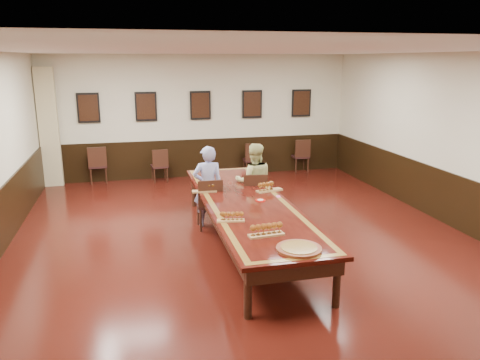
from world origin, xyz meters
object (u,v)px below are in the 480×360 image
object	(u,v)px
spare_chair_b	(159,165)
conference_table	(247,210)
spare_chair_d	(300,155)
chair_woman	(254,196)
person_man	(208,187)
spare_chair_c	(252,159)
carved_platter	(299,249)
person_woman	(254,182)
spare_chair_a	(97,164)
chair_man	(209,203)

from	to	relation	value
spare_chair_b	conference_table	distance (m)	4.78
spare_chair_d	conference_table	size ratio (longest dim) A/B	0.19
chair_woman	spare_chair_b	xyz separation A→B (m)	(-1.59, 3.50, -0.05)
spare_chair_d	person_man	distance (m)	4.99
spare_chair_c	spare_chair_b	bearing A→B (deg)	5.26
spare_chair_d	conference_table	xyz separation A→B (m)	(-2.76, -4.80, 0.15)
carved_platter	person_woman	bearing A→B (deg)	84.36
spare_chair_a	person_man	distance (m)	4.41
chair_man	spare_chair_a	xyz separation A→B (m)	(-2.19, 3.91, -0.00)
spare_chair_b	spare_chair_a	bearing A→B (deg)	-13.88
conference_table	carved_platter	world-z (taller)	carved_platter
spare_chair_c	person_man	distance (m)	4.15
chair_man	spare_chair_c	world-z (taller)	chair_man
carved_platter	spare_chair_c	bearing A→B (deg)	79.97
chair_man	spare_chair_b	world-z (taller)	chair_man
spare_chair_b	chair_woman	bearing A→B (deg)	108.04
chair_woman	conference_table	bearing A→B (deg)	78.29
chair_woman	spare_chair_c	size ratio (longest dim) A/B	1.07
chair_woman	person_man	bearing A→B (deg)	16.04
spare_chair_b	carved_platter	world-z (taller)	spare_chair_b
spare_chair_b	carved_platter	bearing A→B (deg)	94.23
spare_chair_c	spare_chair_d	world-z (taller)	spare_chair_d
spare_chair_b	spare_chair_c	world-z (taller)	spare_chair_c
chair_man	carved_platter	xyz separation A→B (m)	(0.61, -3.08, 0.29)
chair_woman	person_woman	distance (m)	0.29
chair_man	conference_table	bearing A→B (deg)	118.88
spare_chair_d	conference_table	world-z (taller)	spare_chair_d
chair_man	spare_chair_a	world-z (taller)	chair_man
person_woman	conference_table	world-z (taller)	person_woman
spare_chair_c	carved_platter	size ratio (longest dim) A/B	1.46
spare_chair_a	person_man	world-z (taller)	person_man
person_woman	carved_platter	bearing A→B (deg)	93.79
spare_chair_a	spare_chair_d	world-z (taller)	spare_chair_a
carved_platter	spare_chair_d	bearing A→B (deg)	69.20
chair_woman	spare_chair_b	distance (m)	3.84
spare_chair_a	carved_platter	size ratio (longest dim) A/B	1.55
chair_man	spare_chair_b	bearing A→B (deg)	-78.86
spare_chair_b	carved_platter	distance (m)	6.91
chair_woman	spare_chair_c	bearing A→B (deg)	-94.59
spare_chair_a	person_woman	distance (m)	4.79
person_woman	conference_table	distance (m)	1.33
spare_chair_c	person_woman	distance (m)	3.63
spare_chair_a	spare_chair_c	xyz separation A→B (m)	(4.03, -0.09, -0.03)
conference_table	chair_man	bearing A→B (deg)	117.78
spare_chair_b	spare_chair_d	world-z (taller)	spare_chair_d
person_woman	spare_chair_a	bearing A→B (deg)	-39.47
person_woman	conference_table	xyz separation A→B (m)	(-0.46, -1.24, -0.14)
spare_chair_c	conference_table	xyz separation A→B (m)	(-1.34, -4.75, 0.16)
spare_chair_a	spare_chair_b	xyz separation A→B (m)	(1.54, -0.20, -0.05)
conference_table	carved_platter	size ratio (longest dim) A/B	8.12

